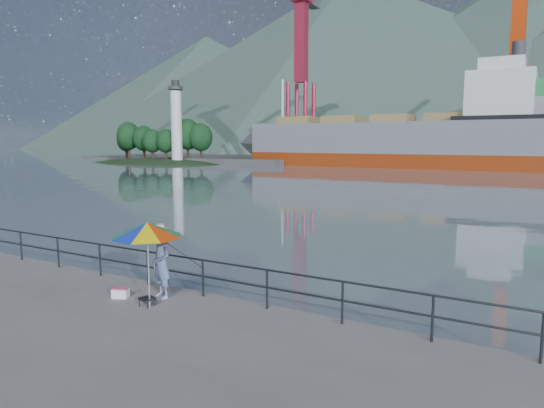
# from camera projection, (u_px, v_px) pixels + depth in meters

# --- Properties ---
(harbor_water) EXTENTS (500.00, 280.00, 0.00)m
(harbor_water) POSITION_uv_depth(u_px,v_px,m) (501.00, 156.00, 124.96)
(harbor_water) COLOR slate
(harbor_water) RESTS_ON ground
(far_dock) EXTENTS (200.00, 40.00, 0.40)m
(far_dock) POSITION_uv_depth(u_px,v_px,m) (544.00, 163.00, 88.20)
(far_dock) COLOR #514F4C
(far_dock) RESTS_ON ground
(guardrail) EXTENTS (22.00, 0.06, 1.03)m
(guardrail) POSITION_uv_depth(u_px,v_px,m) (123.00, 263.00, 14.50)
(guardrail) COLOR #2D3033
(guardrail) RESTS_ON ground
(lighthouse_islet) EXTENTS (48.00, 26.40, 19.20)m
(lighthouse_islet) POSITION_uv_depth(u_px,v_px,m) (157.00, 160.00, 93.48)
(lighthouse_islet) COLOR #263F1E
(lighthouse_islet) RESTS_ON ground
(fisherman) EXTENTS (0.78, 0.63, 1.85)m
(fisherman) POSITION_uv_depth(u_px,v_px,m) (162.00, 264.00, 12.88)
(fisherman) COLOR #234799
(fisherman) RESTS_ON ground
(beach_umbrella) EXTENTS (2.27, 2.27, 2.18)m
(beach_umbrella) POSITION_uv_depth(u_px,v_px,m) (147.00, 230.00, 11.94)
(beach_umbrella) COLOR white
(beach_umbrella) RESTS_ON ground
(folding_stool) EXTENTS (0.43, 0.43, 0.23)m
(folding_stool) POSITION_uv_depth(u_px,v_px,m) (147.00, 302.00, 12.29)
(folding_stool) COLOR black
(folding_stool) RESTS_ON ground
(cooler_bag) EXTENTS (0.49, 0.42, 0.24)m
(cooler_bag) POSITION_uv_depth(u_px,v_px,m) (121.00, 293.00, 12.97)
(cooler_bag) COLOR white
(cooler_bag) RESTS_ON ground
(fishing_rod) EXTENTS (0.06, 1.62, 1.14)m
(fishing_rod) POSITION_uv_depth(u_px,v_px,m) (186.00, 286.00, 14.02)
(fishing_rod) COLOR black
(fishing_rod) RESTS_ON ground
(bulk_carrier) EXTENTS (48.82, 8.45, 14.50)m
(bulk_carrier) POSITION_uv_depth(u_px,v_px,m) (405.00, 140.00, 78.05)
(bulk_carrier) COLOR maroon
(bulk_carrier) RESTS_ON ground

